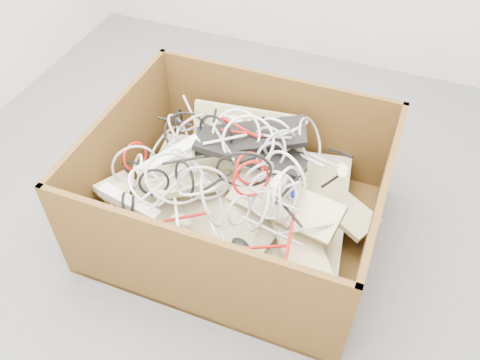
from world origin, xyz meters
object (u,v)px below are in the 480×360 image
(cardboard_box, at_px, (235,207))
(power_strip_left, at_px, (169,157))
(vga_plug, at_px, (292,191))
(power_strip_right, at_px, (129,203))

(cardboard_box, distance_m, power_strip_left, 0.38)
(power_strip_left, distance_m, vga_plug, 0.54)
(power_strip_right, distance_m, vga_plug, 0.66)
(power_strip_left, bearing_deg, vga_plug, -44.53)
(cardboard_box, height_order, power_strip_right, cardboard_box)
(power_strip_left, relative_size, power_strip_right, 1.12)
(power_strip_left, bearing_deg, power_strip_right, -150.71)
(vga_plug, bearing_deg, power_strip_left, -166.53)
(cardboard_box, xyz_separation_m, power_strip_left, (-0.29, -0.04, 0.25))
(power_strip_right, xyz_separation_m, vga_plug, (0.60, 0.29, 0.01))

